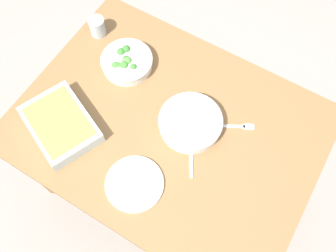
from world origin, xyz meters
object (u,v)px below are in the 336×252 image
object	(u,v)px
baking_dish	(60,124)
fork_on_table	(236,126)
broccoli_bowl	(127,62)
drink_cup	(97,27)
spoon_by_stew	(191,150)
stew_bowl	(190,122)
side_plate	(134,184)

from	to	relation	value
baking_dish	fork_on_table	size ratio (longest dim) A/B	2.23
broccoli_bowl	drink_cup	size ratio (longest dim) A/B	2.63
baking_dish	fork_on_table	xyz separation A→B (m)	(-0.59, -0.36, -0.03)
spoon_by_stew	drink_cup	bearing A→B (deg)	-23.73
stew_bowl	fork_on_table	xyz separation A→B (m)	(-0.16, -0.09, -0.03)
drink_cup	side_plate	world-z (taller)	drink_cup
stew_bowl	spoon_by_stew	distance (m)	0.11
spoon_by_stew	fork_on_table	xyz separation A→B (m)	(-0.10, -0.18, -0.00)
side_plate	fork_on_table	xyz separation A→B (m)	(-0.22, -0.41, -0.00)
baking_dish	spoon_by_stew	bearing A→B (deg)	-159.65
drink_cup	spoon_by_stew	bearing A→B (deg)	156.27
broccoli_bowl	drink_cup	world-z (taller)	drink_cup
broccoli_bowl	spoon_by_stew	xyz separation A→B (m)	(-0.43, 0.20, -0.03)
fork_on_table	stew_bowl	bearing A→B (deg)	29.65
drink_cup	side_plate	size ratio (longest dim) A/B	0.39
baking_dish	side_plate	distance (m)	0.38
baking_dish	stew_bowl	bearing A→B (deg)	-147.94
broccoli_bowl	baking_dish	distance (m)	0.39
stew_bowl	fork_on_table	distance (m)	0.18
fork_on_table	side_plate	bearing A→B (deg)	61.97
stew_bowl	spoon_by_stew	size ratio (longest dim) A/B	1.60
broccoli_bowl	side_plate	size ratio (longest dim) A/B	1.02
baking_dish	side_plate	world-z (taller)	baking_dish
broccoli_bowl	stew_bowl	bearing A→B (deg)	163.65
baking_dish	spoon_by_stew	distance (m)	0.52
broccoli_bowl	side_plate	xyz separation A→B (m)	(-0.32, 0.43, -0.02)
drink_cup	side_plate	distance (m)	0.74
baking_dish	drink_cup	xyz separation A→B (m)	(0.15, -0.46, 0.00)
side_plate	spoon_by_stew	world-z (taller)	side_plate
stew_bowl	drink_cup	distance (m)	0.62
side_plate	spoon_by_stew	size ratio (longest dim) A/B	1.38
broccoli_bowl	fork_on_table	world-z (taller)	broccoli_bowl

